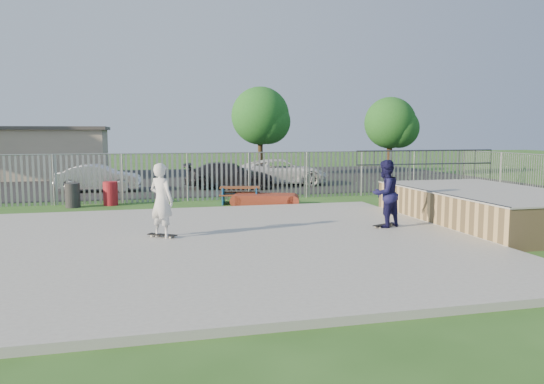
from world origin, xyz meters
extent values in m
plane|color=#2B561D|center=(0.00, 0.00, 0.00)|extent=(120.00, 120.00, 0.00)
cube|color=#989893|center=(0.00, 0.00, 0.07)|extent=(15.00, 12.00, 0.15)
cube|color=tan|center=(9.50, 1.00, 0.53)|extent=(4.00, 7.00, 1.05)
cube|color=#9E9E99|center=(9.50, 1.00, 1.07)|extent=(4.05, 7.05, 0.04)
cylinder|color=#383A3F|center=(7.52, 1.00, 1.08)|extent=(0.06, 7.00, 0.06)
cube|color=brown|center=(2.97, 7.78, 0.65)|extent=(1.69, 0.94, 0.05)
cube|color=brown|center=(2.86, 7.26, 0.39)|extent=(1.61, 0.58, 0.04)
cube|color=brown|center=(3.08, 8.30, 0.39)|extent=(1.61, 0.58, 0.04)
cube|color=#144F8B|center=(2.97, 7.78, 0.33)|extent=(1.65, 1.51, 0.66)
cube|color=maroon|center=(3.81, 6.92, 0.22)|extent=(2.44, 1.70, 0.44)
cylinder|color=maroon|center=(-2.06, 8.48, 0.47)|extent=(0.56, 0.56, 0.93)
cylinder|color=#27272A|center=(-3.43, 8.21, 0.46)|extent=(0.56, 0.56, 0.93)
cube|color=black|center=(0.00, 19.00, 0.01)|extent=(40.00, 18.00, 0.02)
imported|color=silver|center=(-2.81, 13.46, 0.67)|extent=(4.05, 1.72, 1.30)
imported|color=black|center=(3.50, 13.32, 0.68)|extent=(4.82, 2.78, 1.31)
imported|color=white|center=(6.52, 14.42, 0.72)|extent=(5.31, 2.98, 1.40)
cube|color=#BEAE92|center=(-8.00, 23.00, 1.50)|extent=(10.00, 6.00, 3.00)
cube|color=#4C4742|center=(-8.00, 23.00, 3.10)|extent=(10.40, 6.40, 0.20)
cylinder|color=#402E19|center=(6.78, 20.62, 1.67)|extent=(0.32, 0.32, 3.34)
sphere|color=#1F5B1F|center=(6.78, 20.62, 3.91)|extent=(3.75, 3.75, 3.75)
cylinder|color=#3E2C19|center=(14.90, 18.47, 1.48)|extent=(0.35, 0.35, 2.96)
sphere|color=#1F541C|center=(14.90, 18.47, 3.45)|extent=(3.31, 3.31, 3.31)
cube|color=black|center=(5.85, 0.68, 0.21)|extent=(0.81, 0.51, 0.02)
cube|color=black|center=(-0.42, 0.73, 0.21)|extent=(0.77, 0.61, 0.02)
imported|color=#151440|center=(5.85, 0.68, 1.11)|extent=(1.16, 1.05, 1.93)
imported|color=silver|center=(-0.42, 0.73, 1.11)|extent=(0.83, 0.82, 1.93)
camera|label=1|loc=(-0.98, -13.09, 2.87)|focal=35.00mm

